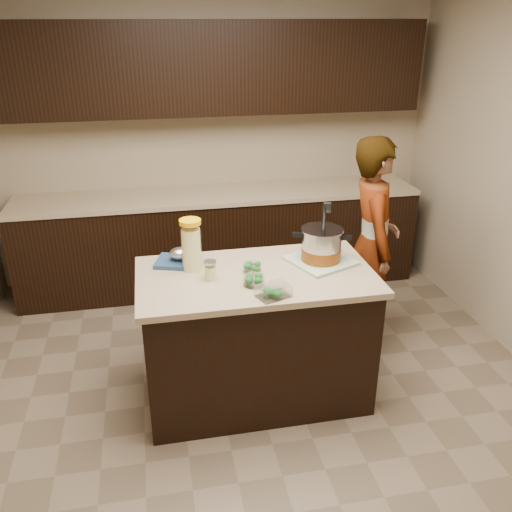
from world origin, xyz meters
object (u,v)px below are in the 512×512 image
Objects in this scene: lemonade_pitcher at (191,247)px; person at (372,244)px; stock_pot at (321,247)px; island at (256,336)px.

person is (1.36, 0.37, -0.25)m from lemonade_pitcher.
lemonade_pitcher is (-0.82, 0.06, 0.04)m from stock_pot.
island is 0.91× the size of person.
island is at bearing -21.27° from lemonade_pitcher.
stock_pot is at bearing 140.10° from person.
lemonade_pitcher is at bearing 116.79° from person.
lemonade_pitcher is 1.43m from person.
island is 4.51× the size of lemonade_pitcher.
person is (0.98, 0.51, 0.35)m from island.
stock_pot is 1.17× the size of lemonade_pitcher.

